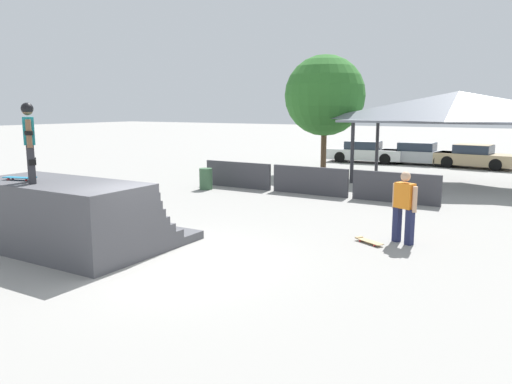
# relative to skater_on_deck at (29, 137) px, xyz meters

# --- Properties ---
(ground_plane) EXTENTS (160.00, 160.00, 0.00)m
(ground_plane) POSITION_rel_skater_on_deck_xyz_m (2.87, 0.89, -2.61)
(ground_plane) COLOR gray
(quarter_pipe_ramp) EXTENTS (4.25, 3.51, 1.60)m
(quarter_pipe_ramp) POSITION_rel_skater_on_deck_xyz_m (0.38, 0.64, -1.89)
(quarter_pipe_ramp) COLOR #4C4C51
(quarter_pipe_ramp) RESTS_ON ground
(skater_on_deck) EXTENTS (0.70, 0.56, 1.75)m
(skater_on_deck) POSITION_rel_skater_on_deck_xyz_m (0.00, 0.00, 0.00)
(skater_on_deck) COLOR #2D2D33
(skater_on_deck) RESTS_ON quarter_pipe_ramp
(skateboard_on_deck) EXTENTS (0.82, 0.41, 0.09)m
(skateboard_on_deck) POSITION_rel_skater_on_deck_xyz_m (-0.55, 0.08, -0.95)
(skateboard_on_deck) COLOR red
(skateboard_on_deck) RESTS_ON quarter_pipe_ramp
(bystander_walking) EXTENTS (0.68, 0.41, 1.75)m
(bystander_walking) POSITION_rel_skater_on_deck_xyz_m (6.91, 5.03, -1.64)
(bystander_walking) COLOR #1E2347
(bystander_walking) RESTS_ON ground
(skateboard_on_ground) EXTENTS (0.81, 0.56, 0.09)m
(skateboard_on_ground) POSITION_rel_skater_on_deck_xyz_m (6.21, 4.59, -2.55)
(skateboard_on_ground) COLOR red
(skateboard_on_ground) RESTS_ON ground
(barrier_fence) EXTENTS (9.52, 0.12, 1.05)m
(barrier_fence) POSITION_rel_skater_on_deck_xyz_m (2.08, 10.17, -2.08)
(barrier_fence) COLOR #3D3D42
(barrier_fence) RESTS_ON ground
(pavilion_shelter) EXTENTS (9.18, 4.13, 3.92)m
(pavilion_shelter) POSITION_rel_skater_on_deck_xyz_m (6.33, 15.50, 0.65)
(pavilion_shelter) COLOR #2D2D33
(pavilion_shelter) RESTS_ON ground
(tree_beside_pavilion) EXTENTS (3.98, 3.98, 5.83)m
(tree_beside_pavilion) POSITION_rel_skater_on_deck_xyz_m (-0.08, 16.49, 1.22)
(tree_beside_pavilion) COLOR brown
(tree_beside_pavilion) RESTS_ON ground
(trash_bin) EXTENTS (0.52, 0.52, 0.85)m
(trash_bin) POSITION_rel_skater_on_deck_xyz_m (-2.00, 9.12, -2.18)
(trash_bin) COLOR #385B3D
(trash_bin) RESTS_ON ground
(parked_car_white) EXTENTS (4.51, 2.08, 1.27)m
(parked_car_white) POSITION_rel_skater_on_deck_xyz_m (0.18, 22.11, -2.01)
(parked_car_white) COLOR silver
(parked_car_white) RESTS_ON ground
(parked_car_silver) EXTENTS (4.26, 1.84, 1.27)m
(parked_car_silver) POSITION_rel_skater_on_deck_xyz_m (3.21, 22.63, -2.01)
(parked_car_silver) COLOR #A8AAAF
(parked_car_silver) RESTS_ON ground
(parked_car_tan) EXTENTS (4.17, 2.16, 1.27)m
(parked_car_tan) POSITION_rel_skater_on_deck_xyz_m (6.25, 22.39, -2.01)
(parked_car_tan) COLOR tan
(parked_car_tan) RESTS_ON ground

